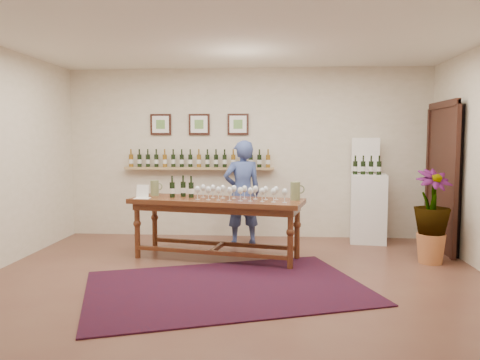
# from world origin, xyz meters

# --- Properties ---
(ground) EXTENTS (6.00, 6.00, 0.00)m
(ground) POSITION_xyz_m (0.00, 0.00, 0.00)
(ground) COLOR brown
(ground) RESTS_ON ground
(room_shell) EXTENTS (6.00, 6.00, 6.00)m
(room_shell) POSITION_xyz_m (2.11, 1.86, 1.12)
(room_shell) COLOR silver
(room_shell) RESTS_ON ground
(rug) EXTENTS (3.47, 2.86, 0.02)m
(rug) POSITION_xyz_m (-0.07, -0.30, 0.01)
(rug) COLOR #4D0D15
(rug) RESTS_ON ground
(tasting_table) EXTENTS (2.44, 1.21, 0.83)m
(tasting_table) POSITION_xyz_m (-0.33, 0.97, 0.70)
(tasting_table) COLOR #421910
(tasting_table) RESTS_ON ground
(table_glasses) EXTENTS (1.40, 0.57, 0.19)m
(table_glasses) POSITION_xyz_m (-0.05, 0.89, 0.92)
(table_glasses) COLOR silver
(table_glasses) RESTS_ON tasting_table
(table_bottles) EXTENTS (0.32, 0.19, 0.34)m
(table_bottles) POSITION_xyz_m (-0.83, 1.12, 1.00)
(table_bottles) COLOR black
(table_bottles) RESTS_ON tasting_table
(pitcher_left) EXTENTS (0.17, 0.17, 0.22)m
(pitcher_left) POSITION_xyz_m (-1.25, 1.24, 0.94)
(pitcher_left) COLOR olive
(pitcher_left) RESTS_ON tasting_table
(pitcher_right) EXTENTS (0.19, 0.19, 0.24)m
(pitcher_right) POSITION_xyz_m (0.73, 0.91, 0.95)
(pitcher_right) COLOR olive
(pitcher_right) RESTS_ON tasting_table
(menu_card) EXTENTS (0.21, 0.16, 0.18)m
(menu_card) POSITION_xyz_m (-1.35, 0.95, 0.92)
(menu_card) COLOR white
(menu_card) RESTS_ON tasting_table
(display_pedestal) EXTENTS (0.61, 0.61, 1.08)m
(display_pedestal) POSITION_xyz_m (1.94, 2.18, 0.54)
(display_pedestal) COLOR white
(display_pedestal) RESTS_ON ground
(pedestal_bottles) EXTENTS (0.32, 0.12, 0.31)m
(pedestal_bottles) POSITION_xyz_m (1.90, 2.11, 1.24)
(pedestal_bottles) COLOR black
(pedestal_bottles) RESTS_ON display_pedestal
(info_sign) EXTENTS (0.44, 0.08, 0.60)m
(info_sign) POSITION_xyz_m (1.92, 2.36, 1.38)
(info_sign) COLOR white
(info_sign) RESTS_ON display_pedestal
(potted_plant) EXTENTS (0.70, 0.70, 1.07)m
(potted_plant) POSITION_xyz_m (2.51, 0.94, 0.63)
(potted_plant) COLOR #B86D3D
(potted_plant) RESTS_ON ground
(person) EXTENTS (0.68, 0.55, 1.62)m
(person) POSITION_xyz_m (-0.04, 1.89, 0.81)
(person) COLOR #374882
(person) RESTS_ON ground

